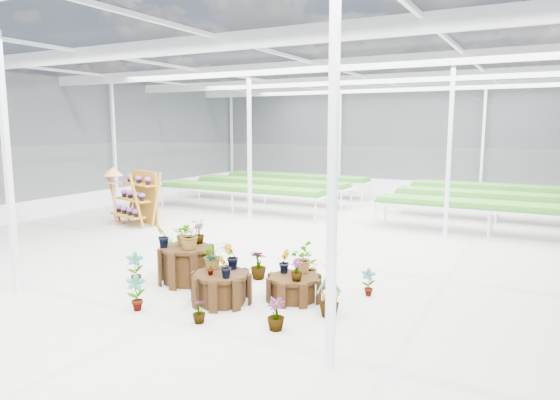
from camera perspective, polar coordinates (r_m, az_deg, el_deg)
The scene contains 10 objects.
ground_plane at distance 11.10m, azimuth -0.89°, elevation -6.79°, with size 24.00×24.00×0.00m, color gray.
greenhouse_shell at distance 10.72m, azimuth -0.92°, elevation 4.88°, with size 18.00×24.00×4.50m, color white, non-canonical shape.
steel_frame at distance 10.72m, azimuth -0.92°, elevation 4.88°, with size 18.00×24.00×4.50m, color silver, non-canonical shape.
nursery_benches at distance 17.54m, azimuth 10.49°, elevation 0.16°, with size 16.00×7.00×0.84m, color silver, non-canonical shape.
plinth_tall at distance 9.59m, azimuth -10.64°, elevation -7.27°, with size 1.01×1.01×0.69m, color black.
plinth_mid at distance 8.47m, azimuth -6.72°, elevation -9.96°, with size 0.97×0.97×0.51m, color black.
plinth_low at distance 8.57m, azimuth 1.60°, elevation -10.02°, with size 0.91×0.91×0.41m, color black.
shelf_rack at distance 15.37m, azimuth -16.30°, elevation 0.21°, with size 1.51×0.80×1.60m, color #9B691D, non-canonical shape.
bird_table at distance 15.59m, azimuth -18.42°, elevation 0.46°, with size 0.41×0.41×1.72m, color #AF784F, non-canonical shape.
nursery_plants at distance 8.99m, azimuth -5.00°, elevation -6.94°, with size 4.36×3.20×1.25m.
Camera 1 is at (5.15, -9.38, 2.93)m, focal length 32.00 mm.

